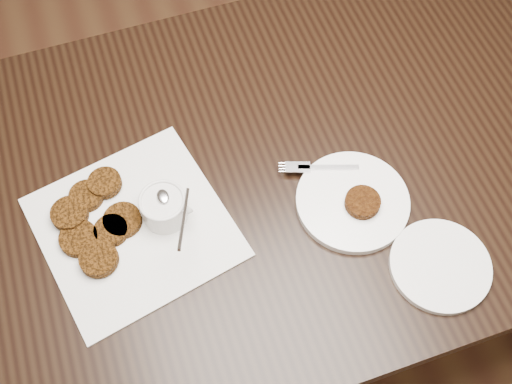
# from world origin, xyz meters

# --- Properties ---
(floor) EXTENTS (4.00, 4.00, 0.00)m
(floor) POSITION_xyz_m (0.00, 0.00, 0.00)
(floor) COLOR #51321B
(floor) RESTS_ON ground
(table) EXTENTS (1.38, 0.89, 0.75)m
(table) POSITION_xyz_m (0.05, 0.13, 0.38)
(table) COLOR black
(table) RESTS_ON floor
(napkin) EXTENTS (0.39, 0.39, 0.00)m
(napkin) POSITION_xyz_m (-0.30, 0.09, 0.75)
(napkin) COLOR silver
(napkin) RESTS_ON table
(sauce_ramekin) EXTENTS (0.15, 0.15, 0.12)m
(sauce_ramekin) POSITION_xyz_m (-0.24, 0.09, 0.81)
(sauce_ramekin) COLOR silver
(sauce_ramekin) RESTS_ON napkin
(patty_cluster) EXTENTS (0.28, 0.28, 0.02)m
(patty_cluster) POSITION_xyz_m (-0.37, 0.12, 0.77)
(patty_cluster) COLOR #63350D
(patty_cluster) RESTS_ON napkin
(plate_with_patty) EXTENTS (0.27, 0.27, 0.03)m
(plate_with_patty) POSITION_xyz_m (0.10, 0.00, 0.77)
(plate_with_patty) COLOR white
(plate_with_patty) RESTS_ON table
(plate_empty) EXTENTS (0.22, 0.22, 0.01)m
(plate_empty) POSITION_xyz_m (0.20, -0.17, 0.76)
(plate_empty) COLOR white
(plate_empty) RESTS_ON table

